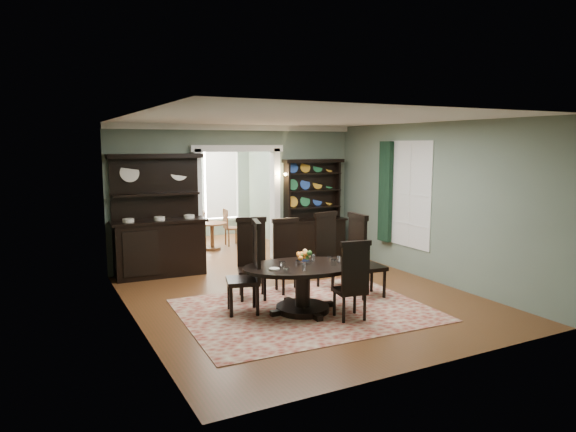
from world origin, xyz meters
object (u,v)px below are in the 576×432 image
dining_table (303,280)px  sideboard (159,234)px  welsh_dresser (314,222)px  parlor_table (212,232)px

dining_table → sideboard: 3.60m
sideboard → welsh_dresser: (3.56, 0.04, -0.02)m
dining_table → sideboard: sideboard is taller
parlor_table → sideboard: bearing=-132.4°
welsh_dresser → sideboard: bearing=-176.4°
sideboard → parlor_table: size_ratio=3.31×
dining_table → sideboard: (-1.44, 3.29, 0.32)m
dining_table → parlor_table: 5.22m
welsh_dresser → dining_table: bearing=-119.4°
sideboard → parlor_table: 2.63m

